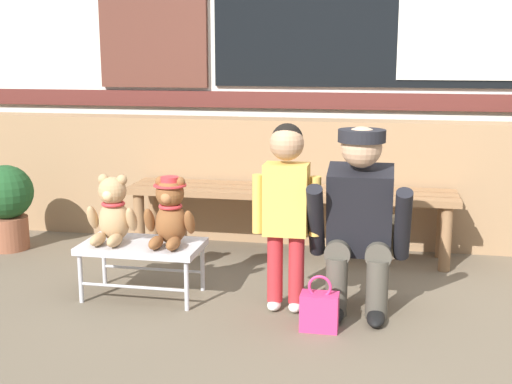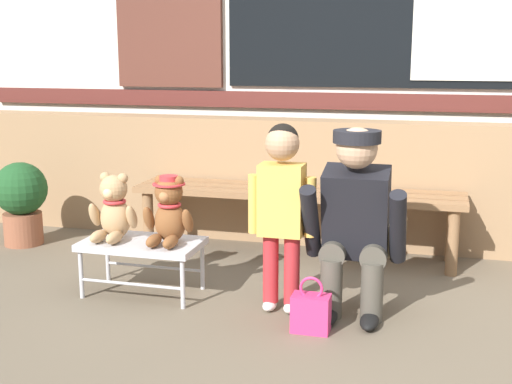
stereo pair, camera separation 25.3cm
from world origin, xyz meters
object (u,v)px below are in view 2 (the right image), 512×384
(teddy_bear_with_hat, at_px, (169,211))
(adult_crouching, at_px, (357,221))
(potted_plant, at_px, (21,198))
(wooden_bench_long, at_px, (296,200))
(handbag_on_ground, at_px, (311,312))
(small_display_bench, at_px, (142,247))
(teddy_bear_plain, at_px, (114,209))
(child_standing, at_px, (282,197))

(teddy_bear_with_hat, distance_m, adult_crouching, 0.99)
(adult_crouching, height_order, potted_plant, adult_crouching)
(wooden_bench_long, xyz_separation_m, adult_crouching, (0.49, -0.88, 0.11))
(handbag_on_ground, bearing_deg, small_display_bench, 164.98)
(handbag_on_ground, xyz_separation_m, potted_plant, (-2.18, 0.94, 0.23))
(adult_crouching, bearing_deg, small_display_bench, -178.93)
(teddy_bear_with_hat, bearing_deg, small_display_bench, -179.23)
(small_display_bench, height_order, handbag_on_ground, small_display_bench)
(small_display_bench, bearing_deg, wooden_bench_long, 53.79)
(small_display_bench, xyz_separation_m, handbag_on_ground, (0.98, -0.26, -0.17))
(wooden_bench_long, xyz_separation_m, teddy_bear_with_hat, (-0.50, -0.90, 0.10))
(wooden_bench_long, bearing_deg, potted_plant, -173.11)
(small_display_bench, relative_size, teddy_bear_with_hat, 1.76)
(teddy_bear_with_hat, bearing_deg, teddy_bear_plain, -179.87)
(teddy_bear_plain, distance_m, handbag_on_ground, 1.23)
(small_display_bench, distance_m, child_standing, 0.85)
(teddy_bear_with_hat, bearing_deg, wooden_bench_long, 60.90)
(wooden_bench_long, relative_size, potted_plant, 3.68)
(wooden_bench_long, distance_m, handbag_on_ground, 1.24)
(small_display_bench, relative_size, potted_plant, 1.12)
(small_display_bench, height_order, child_standing, child_standing)
(child_standing, bearing_deg, potted_plant, 160.32)
(wooden_bench_long, xyz_separation_m, handbag_on_ground, (0.32, -1.17, -0.28))
(adult_crouching, distance_m, handbag_on_ground, 0.51)
(wooden_bench_long, distance_m, small_display_bench, 1.13)
(teddy_bear_with_hat, xyz_separation_m, handbag_on_ground, (0.82, -0.27, -0.38))
(wooden_bench_long, height_order, adult_crouching, adult_crouching)
(child_standing, xyz_separation_m, handbag_on_ground, (0.20, -0.23, -0.50))
(teddy_bear_with_hat, relative_size, child_standing, 0.38)
(small_display_bench, relative_size, child_standing, 0.67)
(teddy_bear_with_hat, xyz_separation_m, potted_plant, (-1.36, 0.68, -0.15))
(teddy_bear_plain, height_order, handbag_on_ground, teddy_bear_plain)
(teddy_bear_plain, xyz_separation_m, potted_plant, (-1.04, 0.68, -0.14))
(handbag_on_ground, distance_m, potted_plant, 2.39)
(child_standing, bearing_deg, small_display_bench, 177.66)
(wooden_bench_long, height_order, handbag_on_ground, wooden_bench_long)
(adult_crouching, bearing_deg, teddy_bear_plain, -179.12)
(potted_plant, bearing_deg, teddy_bear_plain, -32.94)
(teddy_bear_with_hat, distance_m, child_standing, 0.63)
(teddy_bear_plain, xyz_separation_m, adult_crouching, (1.31, 0.02, 0.02))
(teddy_bear_with_hat, height_order, adult_crouching, adult_crouching)
(teddy_bear_with_hat, xyz_separation_m, child_standing, (0.62, -0.03, 0.12))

